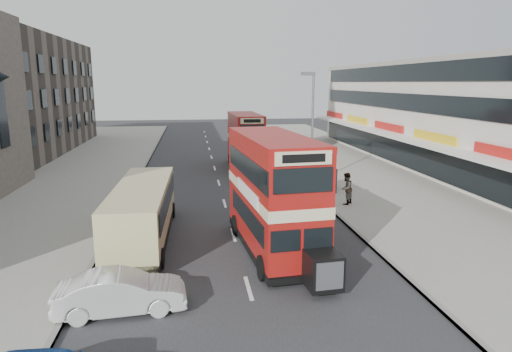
{
  "coord_description": "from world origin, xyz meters",
  "views": [
    {
      "loc": [
        -1.9,
        -13.33,
        7.41
      ],
      "look_at": [
        0.97,
        6.88,
        3.18
      ],
      "focal_mm": 31.81,
      "sensor_mm": 36.0,
      "label": 1
    }
  ],
  "objects_px": {
    "car_left_front": "(121,293)",
    "car_right_c": "(259,148)",
    "bus_second": "(246,141)",
    "coach": "(142,210)",
    "car_right_b": "(274,166)",
    "bus_main": "(273,194)",
    "pedestrian_far": "(296,146)",
    "cyclist": "(281,180)",
    "street_lamp": "(311,120)",
    "pedestrian_near": "(346,188)",
    "car_right_a": "(298,182)"
  },
  "relations": [
    {
      "from": "cyclist",
      "to": "pedestrian_far",
      "type": "bearing_deg",
      "value": 69.05
    },
    {
      "from": "street_lamp",
      "to": "bus_main",
      "type": "distance_m",
      "value": 13.52
    },
    {
      "from": "pedestrian_far",
      "to": "cyclist",
      "type": "xyz_separation_m",
      "value": [
        -4.32,
        -13.8,
        -0.43
      ]
    },
    {
      "from": "pedestrian_near",
      "to": "pedestrian_far",
      "type": "distance_m",
      "value": 18.91
    },
    {
      "from": "car_right_c",
      "to": "pedestrian_near",
      "type": "distance_m",
      "value": 21.41
    },
    {
      "from": "bus_main",
      "to": "pedestrian_near",
      "type": "distance_m",
      "value": 8.9
    },
    {
      "from": "street_lamp",
      "to": "bus_main",
      "type": "height_order",
      "value": "street_lamp"
    },
    {
      "from": "bus_second",
      "to": "car_right_a",
      "type": "height_order",
      "value": "bus_second"
    },
    {
      "from": "car_left_front",
      "to": "car_right_c",
      "type": "xyz_separation_m",
      "value": [
        9.42,
        32.72,
        -0.07
      ]
    },
    {
      "from": "car_left_front",
      "to": "car_right_b",
      "type": "relative_size",
      "value": 0.92
    },
    {
      "from": "car_right_b",
      "to": "pedestrian_far",
      "type": "bearing_deg",
      "value": 154.48
    },
    {
      "from": "bus_main",
      "to": "car_right_c",
      "type": "distance_m",
      "value": 28.26
    },
    {
      "from": "car_left_front",
      "to": "pedestrian_far",
      "type": "xyz_separation_m",
      "value": [
        12.88,
        30.29,
        0.43
      ]
    },
    {
      "from": "car_right_c",
      "to": "car_left_front",
      "type": "bearing_deg",
      "value": -12.3
    },
    {
      "from": "car_right_c",
      "to": "pedestrian_near",
      "type": "bearing_deg",
      "value": 9.57
    },
    {
      "from": "car_left_front",
      "to": "car_right_b",
      "type": "distance_m",
      "value": 23.74
    },
    {
      "from": "coach",
      "to": "car_right_c",
      "type": "distance_m",
      "value": 27.34
    },
    {
      "from": "car_left_front",
      "to": "car_right_b",
      "type": "height_order",
      "value": "car_left_front"
    },
    {
      "from": "bus_main",
      "to": "cyclist",
      "type": "height_order",
      "value": "bus_main"
    },
    {
      "from": "bus_second",
      "to": "car_right_c",
      "type": "distance_m",
      "value": 8.34
    },
    {
      "from": "car_left_front",
      "to": "cyclist",
      "type": "relative_size",
      "value": 2.01
    },
    {
      "from": "coach",
      "to": "pedestrian_far",
      "type": "distance_m",
      "value": 26.55
    },
    {
      "from": "car_right_a",
      "to": "pedestrian_far",
      "type": "xyz_separation_m",
      "value": [
        3.24,
        14.68,
        0.42
      ]
    },
    {
      "from": "street_lamp",
      "to": "car_left_front",
      "type": "height_order",
      "value": "street_lamp"
    },
    {
      "from": "bus_main",
      "to": "pedestrian_far",
      "type": "bearing_deg",
      "value": -110.4
    },
    {
      "from": "bus_main",
      "to": "coach",
      "type": "xyz_separation_m",
      "value": [
        -5.89,
        2.31,
        -1.18
      ]
    },
    {
      "from": "car_left_front",
      "to": "street_lamp",
      "type": "bearing_deg",
      "value": -37.12
    },
    {
      "from": "car_right_c",
      "to": "bus_main",
      "type": "bearing_deg",
      "value": -3.41
    },
    {
      "from": "pedestrian_near",
      "to": "bus_main",
      "type": "bearing_deg",
      "value": 4.94
    },
    {
      "from": "car_right_c",
      "to": "cyclist",
      "type": "bearing_deg",
      "value": 0.7
    },
    {
      "from": "car_right_a",
      "to": "car_right_b",
      "type": "height_order",
      "value": "car_right_a"
    },
    {
      "from": "bus_second",
      "to": "pedestrian_near",
      "type": "height_order",
      "value": "bus_second"
    },
    {
      "from": "coach",
      "to": "pedestrian_far",
      "type": "relative_size",
      "value": 4.85
    },
    {
      "from": "street_lamp",
      "to": "pedestrian_near",
      "type": "bearing_deg",
      "value": -82.75
    },
    {
      "from": "street_lamp",
      "to": "pedestrian_far",
      "type": "bearing_deg",
      "value": 81.28
    },
    {
      "from": "car_right_a",
      "to": "bus_second",
      "type": "bearing_deg",
      "value": -158.38
    },
    {
      "from": "bus_main",
      "to": "car_left_front",
      "type": "relative_size",
      "value": 2.2
    },
    {
      "from": "car_right_a",
      "to": "car_right_b",
      "type": "bearing_deg",
      "value": -168.77
    },
    {
      "from": "street_lamp",
      "to": "pedestrian_near",
      "type": "relative_size",
      "value": 4.14
    },
    {
      "from": "car_left_front",
      "to": "pedestrian_near",
      "type": "height_order",
      "value": "pedestrian_near"
    },
    {
      "from": "street_lamp",
      "to": "pedestrian_near",
      "type": "xyz_separation_m",
      "value": [
        0.73,
        -5.72,
        -3.65
      ]
    },
    {
      "from": "bus_second",
      "to": "car_right_b",
      "type": "height_order",
      "value": "bus_second"
    },
    {
      "from": "bus_main",
      "to": "car_right_c",
      "type": "xyz_separation_m",
      "value": [
        3.52,
        27.97,
        -2.03
      ]
    },
    {
      "from": "bus_main",
      "to": "cyclist",
      "type": "distance_m",
      "value": 12.19
    },
    {
      "from": "coach",
      "to": "car_left_front",
      "type": "distance_m",
      "value": 7.11
    },
    {
      "from": "bus_main",
      "to": "car_right_b",
      "type": "relative_size",
      "value": 2.02
    },
    {
      "from": "cyclist",
      "to": "bus_main",
      "type": "bearing_deg",
      "value": -106.3
    },
    {
      "from": "street_lamp",
      "to": "coach",
      "type": "xyz_separation_m",
      "value": [
        -10.84,
        -10.08,
        -3.32
      ]
    },
    {
      "from": "pedestrian_far",
      "to": "cyclist",
      "type": "bearing_deg",
      "value": -116.31
    },
    {
      "from": "bus_second",
      "to": "coach",
      "type": "relative_size",
      "value": 0.89
    }
  ]
}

